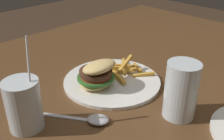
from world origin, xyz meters
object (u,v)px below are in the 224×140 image
at_px(spoon, 95,119).
at_px(meal_plate_near, 106,77).
at_px(juice_glass, 24,106).
at_px(beer_glass, 181,92).

bearing_deg(spoon, meal_plate_near, 94.13).
height_order(juice_glass, spoon, juice_glass).
bearing_deg(juice_glass, meal_plate_near, -178.82).
bearing_deg(juice_glass, beer_glass, 141.67).
bearing_deg(meal_plate_near, juice_glass, 1.18).
distance_m(meal_plate_near, beer_glass, 0.24).
bearing_deg(spoon, juice_glass, -161.93).
height_order(beer_glass, juice_glass, juice_glass).
bearing_deg(juice_glass, spoon, 140.73).
relative_size(beer_glass, juice_glass, 0.65).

